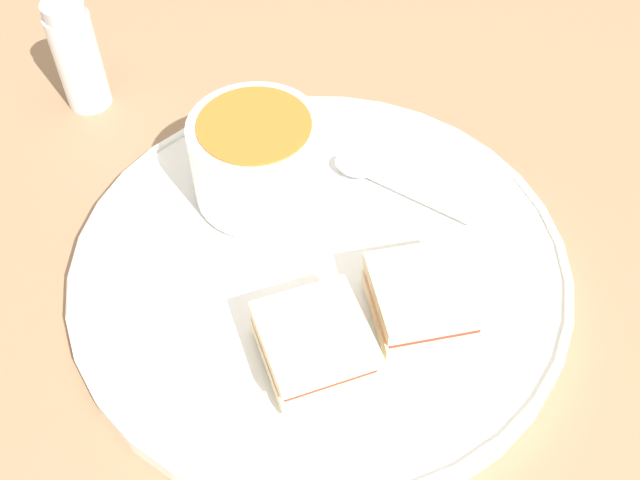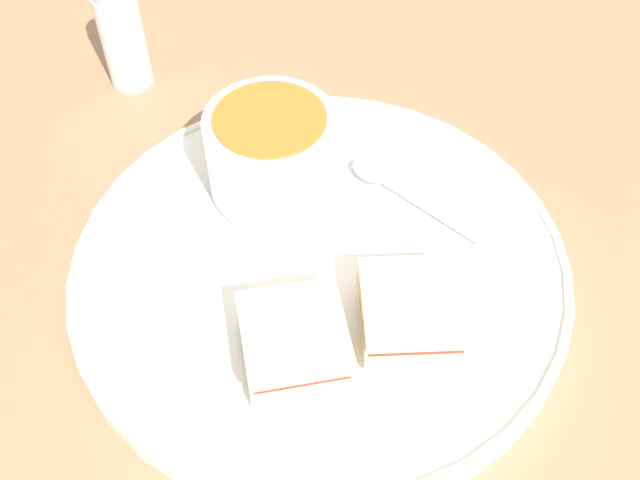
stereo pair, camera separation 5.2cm
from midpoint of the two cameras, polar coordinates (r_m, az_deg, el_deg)
The scene contains 7 objects.
ground_plane at distance 0.55m, azimuth -2.69°, elevation -2.85°, with size 2.40×2.40×0.00m, color #8E6B4C.
plate at distance 0.54m, azimuth -2.74°, elevation -2.14°, with size 0.36×0.36×0.02m.
soup_bowl at distance 0.55m, azimuth -7.51°, elevation 6.01°, with size 0.10×0.10×0.07m.
spoon at distance 0.58m, azimuth 0.95°, elevation 5.17°, with size 0.11×0.07×0.01m.
sandwich_half_near at distance 0.47m, azimuth -3.58°, elevation -8.02°, with size 0.09×0.09×0.03m.
sandwich_half_far at distance 0.49m, azimuth 4.83°, elevation -4.63°, with size 0.08×0.08×0.03m.
salt_shaker at distance 0.69m, azimuth -20.13°, elevation 12.92°, with size 0.04×0.04×0.10m.
Camera 1 is at (-0.04, 0.33, 0.44)m, focal length 42.00 mm.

